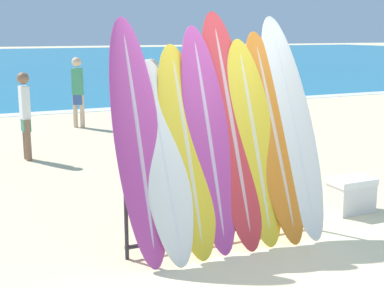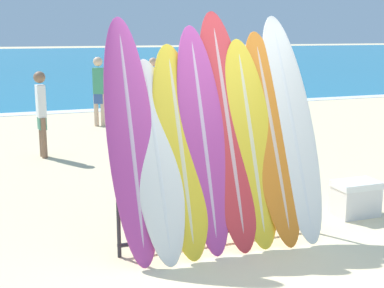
# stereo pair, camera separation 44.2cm
# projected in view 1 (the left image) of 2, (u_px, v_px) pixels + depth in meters

# --- Properties ---
(ground_plane) EXTENTS (160.00, 160.00, 0.00)m
(ground_plane) POSITION_uv_depth(u_px,v_px,m) (279.00, 261.00, 5.27)
(ground_plane) COLOR beige
(surfboard_rack) EXTENTS (2.18, 0.04, 0.90)m
(surfboard_rack) POSITION_uv_depth(u_px,v_px,m) (223.00, 199.00, 5.65)
(surfboard_rack) COLOR #28282D
(surfboard_rack) RESTS_ON ground_plane
(surfboard_slot_0) EXTENTS (0.48, 0.99, 2.38)m
(surfboard_slot_0) POSITION_uv_depth(u_px,v_px,m) (138.00, 139.00, 5.21)
(surfboard_slot_0) COLOR #B23D8E
(surfboard_slot_0) RESTS_ON ground_plane
(surfboard_slot_1) EXTENTS (0.50, 0.98, 1.96)m
(surfboard_slot_1) POSITION_uv_depth(u_px,v_px,m) (164.00, 159.00, 5.28)
(surfboard_slot_1) COLOR silver
(surfboard_slot_1) RESTS_ON ground_plane
(surfboard_slot_2) EXTENTS (0.53, 0.92, 2.11)m
(surfboard_slot_2) POSITION_uv_depth(u_px,v_px,m) (187.00, 149.00, 5.40)
(surfboard_slot_2) COLOR yellow
(surfboard_slot_2) RESTS_ON ground_plane
(surfboard_slot_3) EXTENTS (0.49, 0.91, 2.30)m
(surfboard_slot_3) POSITION_uv_depth(u_px,v_px,m) (208.00, 137.00, 5.51)
(surfboard_slot_3) COLOR #B23D8E
(surfboard_slot_3) RESTS_ON ground_plane
(surfboard_slot_4) EXTENTS (0.54, 1.04, 2.45)m
(surfboard_slot_4) POSITION_uv_depth(u_px,v_px,m) (232.00, 127.00, 5.65)
(surfboard_slot_4) COLOR red
(surfboard_slot_4) RESTS_ON ground_plane
(surfboard_slot_5) EXTENTS (0.53, 0.88, 2.15)m
(surfboard_slot_5) POSITION_uv_depth(u_px,v_px,m) (254.00, 140.00, 5.72)
(surfboard_slot_5) COLOR yellow
(surfboard_slot_5) RESTS_ON ground_plane
(surfboard_slot_6) EXTENTS (0.51, 1.05, 2.23)m
(surfboard_slot_6) POSITION_uv_depth(u_px,v_px,m) (274.00, 134.00, 5.85)
(surfboard_slot_6) COLOR orange
(surfboard_slot_6) RESTS_ON ground_plane
(surfboard_slot_7) EXTENTS (0.54, 1.14, 2.41)m
(surfboard_slot_7) POSITION_uv_depth(u_px,v_px,m) (292.00, 124.00, 5.97)
(surfboard_slot_7) COLOR silver
(surfboard_slot_7) RESTS_ON ground_plane
(person_near_water) EXTENTS (0.29, 0.24, 1.76)m
(person_near_water) POSITION_uv_depth(u_px,v_px,m) (152.00, 104.00, 9.43)
(person_near_water) COLOR beige
(person_near_water) RESTS_ON ground_plane
(person_mid_beach) EXTENTS (0.21, 0.26, 1.54)m
(person_mid_beach) POSITION_uv_depth(u_px,v_px,m) (25.00, 113.00, 9.26)
(person_mid_beach) COLOR #846047
(person_mid_beach) RESTS_ON ground_plane
(person_far_left) EXTENTS (0.28, 0.25, 1.64)m
(person_far_left) POSITION_uv_depth(u_px,v_px,m) (78.00, 90.00, 12.42)
(person_far_left) COLOR beige
(person_far_left) RESTS_ON ground_plane
(person_far_right) EXTENTS (0.26, 0.21, 1.57)m
(person_far_right) POSITION_uv_depth(u_px,v_px,m) (132.00, 86.00, 13.52)
(person_far_right) COLOR tan
(person_far_right) RESTS_ON ground_plane
(cooler_box) EXTENTS (0.54, 0.35, 0.43)m
(cooler_box) POSITION_uv_depth(u_px,v_px,m) (351.00, 195.00, 6.68)
(cooler_box) COLOR silver
(cooler_box) RESTS_ON ground_plane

